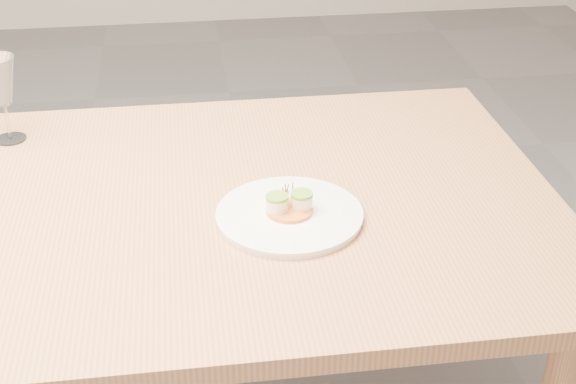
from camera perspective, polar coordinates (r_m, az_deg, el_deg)
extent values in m
cylinder|color=#B87F50|center=(2.30, 9.97, -2.90)|extent=(0.07, 0.07, 0.71)
cylinder|color=white|center=(1.58, 0.10, -1.71)|extent=(0.29, 0.29, 0.01)
cylinder|color=white|center=(1.58, 0.10, -1.53)|extent=(0.29, 0.29, 0.01)
cylinder|color=orange|center=(1.57, 0.10, -1.34)|extent=(0.09, 0.09, 0.01)
cylinder|color=#EFE7C3|center=(1.56, -0.78, -0.87)|extent=(0.04, 0.04, 0.03)
cylinder|color=#EFE7C3|center=(1.57, 0.98, -0.67)|extent=(0.04, 0.04, 0.03)
cylinder|color=#7EA82E|center=(1.55, -0.79, -0.35)|extent=(0.04, 0.04, 0.01)
cylinder|color=#7EA82E|center=(1.56, 0.98, -0.15)|extent=(0.04, 0.04, 0.01)
cylinder|color=#CAC26B|center=(1.54, 2.41, -2.21)|extent=(0.05, 0.05, 0.00)
cylinder|color=white|center=(2.00, -19.11, 3.59)|extent=(0.07, 0.07, 0.00)
cylinder|color=white|center=(1.98, -19.33, 4.77)|extent=(0.01, 0.01, 0.09)
cone|color=white|center=(1.94, -19.82, 7.43)|extent=(0.08, 0.08, 0.11)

